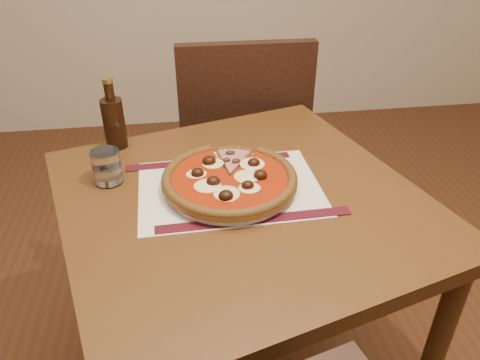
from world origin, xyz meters
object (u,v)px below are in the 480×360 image
at_px(table, 241,230).
at_px(plate, 230,185).
at_px(bottle, 114,121).
at_px(chair_far, 242,142).
at_px(water_glass, 107,167).
at_px(pizza, 230,178).

relative_size(table, plate, 3.33).
xyz_separation_m(table, bottle, (-0.30, 0.29, 0.18)).
distance_m(chair_far, plate, 0.67).
distance_m(plate, bottle, 0.38).
distance_m(table, water_glass, 0.36).
xyz_separation_m(plate, water_glass, (-0.29, 0.07, 0.03)).
height_order(plate, pizza, pizza).
bearing_deg(bottle, plate, -42.37).
xyz_separation_m(pizza, bottle, (-0.28, 0.26, 0.05)).
bearing_deg(chair_far, table, 82.46).
xyz_separation_m(water_glass, bottle, (0.01, 0.18, 0.04)).
distance_m(table, bottle, 0.45).
relative_size(chair_far, pizza, 2.98).
height_order(table, chair_far, chair_far).
bearing_deg(plate, water_glass, 165.83).
relative_size(plate, bottle, 1.52).
bearing_deg(chair_far, bottle, 43.20).
relative_size(pizza, water_glass, 3.83).
relative_size(chair_far, water_glass, 11.41).
bearing_deg(chair_far, plate, 79.97).
bearing_deg(table, chair_far, 81.55).
height_order(table, pizza, pizza).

